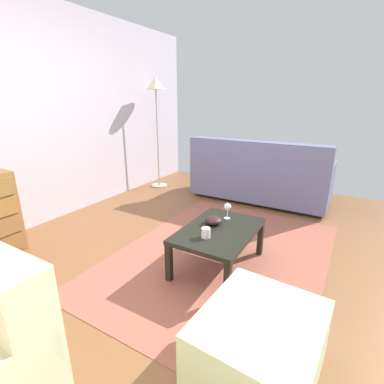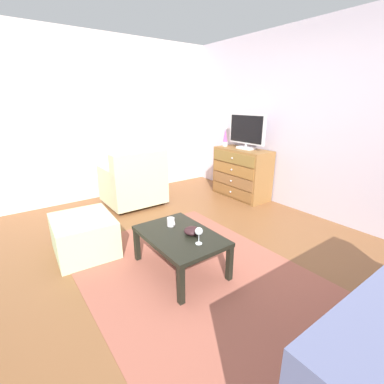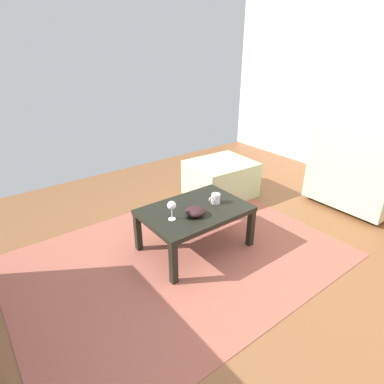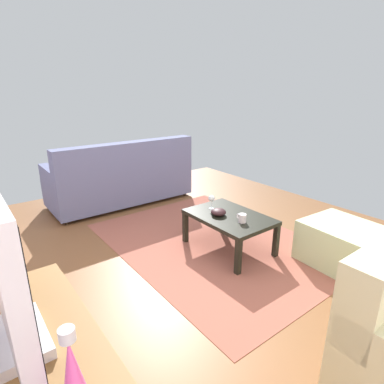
{
  "view_description": "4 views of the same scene",
  "coord_description": "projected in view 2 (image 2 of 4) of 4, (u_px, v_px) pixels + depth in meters",
  "views": [
    {
      "loc": [
        -2.1,
        -1.2,
        1.49
      ],
      "look_at": [
        0.1,
        0.09,
        0.65
      ],
      "focal_mm": 26.45,
      "sensor_mm": 36.0,
      "label": 1
    },
    {
      "loc": [
        1.94,
        -1.52,
        1.58
      ],
      "look_at": [
        -0.2,
        0.05,
        0.69
      ],
      "focal_mm": 25.31,
      "sensor_mm": 36.0,
      "label": 2
    },
    {
      "loc": [
        1.46,
        1.62,
        1.65
      ],
      "look_at": [
        0.11,
        -0.15,
        0.6
      ],
      "focal_mm": 30.08,
      "sensor_mm": 36.0,
      "label": 3
    },
    {
      "loc": [
        -2.16,
        1.89,
        1.64
      ],
      "look_at": [
        0.17,
        0.12,
        0.67
      ],
      "focal_mm": 29.57,
      "sensor_mm": 36.0,
      "label": 4
    }
  ],
  "objects": [
    {
      "name": "ground_plane",
      "position": [
        200.0,
        262.0,
        2.85
      ],
      "size": [
        5.81,
        4.75,
        0.05
      ],
      "primitive_type": "cube",
      "color": "brown"
    },
    {
      "name": "mug",
      "position": [
        171.0,
        222.0,
        2.73
      ],
      "size": [
        0.11,
        0.08,
        0.08
      ],
      "color": "silver",
      "rests_on": "coffee_table"
    },
    {
      "name": "wall_plain_left",
      "position": [
        101.0,
        119.0,
        4.46
      ],
      "size": [
        0.12,
        4.75,
        2.6
      ],
      "primitive_type": "cube",
      "color": "beige",
      "rests_on": "ground_plane"
    },
    {
      "name": "wine_glass",
      "position": [
        199.0,
        232.0,
        2.36
      ],
      "size": [
        0.07,
        0.07,
        0.16
      ],
      "color": "silver",
      "rests_on": "coffee_table"
    },
    {
      "name": "area_rug",
      "position": [
        196.0,
        276.0,
        2.57
      ],
      "size": [
        2.6,
        1.9,
        0.01
      ],
      "primitive_type": "cube",
      "color": "#975141",
      "rests_on": "ground_plane"
    },
    {
      "name": "tv",
      "position": [
        247.0,
        131.0,
        4.39
      ],
      "size": [
        0.72,
        0.18,
        0.57
      ],
      "color": "silver",
      "rests_on": "dresser"
    },
    {
      "name": "armchair",
      "position": [
        134.0,
        183.0,
        4.27
      ],
      "size": [
        0.8,
        0.85,
        0.88
      ],
      "color": "#332319",
      "rests_on": "ground_plane"
    },
    {
      "name": "bowl_decorative",
      "position": [
        192.0,
        231.0,
        2.56
      ],
      "size": [
        0.16,
        0.16,
        0.07
      ],
      "primitive_type": "ellipsoid",
      "color": "black",
      "rests_on": "coffee_table"
    },
    {
      "name": "wall_accent_rear",
      "position": [
        326.0,
        124.0,
        3.62
      ],
      "size": [
        5.81,
        0.12,
        2.6
      ],
      "primitive_type": "cube",
      "color": "#BCB1C0",
      "rests_on": "ground_plane"
    },
    {
      "name": "coffee_table",
      "position": [
        180.0,
        238.0,
        2.59
      ],
      "size": [
        0.87,
        0.6,
        0.38
      ],
      "color": "black",
      "rests_on": "ground_plane"
    },
    {
      "name": "dresser",
      "position": [
        241.0,
        173.0,
        4.63
      ],
      "size": [
        0.98,
        0.49,
        0.83
      ],
      "color": "brown",
      "rests_on": "ground_plane"
    },
    {
      "name": "lava_lamp",
      "position": [
        225.0,
        138.0,
        4.73
      ],
      "size": [
        0.09,
        0.09,
        0.33
      ],
      "color": "#B7B7BC",
      "rests_on": "dresser"
    },
    {
      "name": "ottoman",
      "position": [
        84.0,
        235.0,
        2.94
      ],
      "size": [
        0.74,
        0.64,
        0.41
      ],
      "primitive_type": "cube",
      "rotation": [
        0.0,
        0.0,
        -0.06
      ],
      "color": "#B8CE97",
      "rests_on": "ground_plane"
    }
  ]
}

